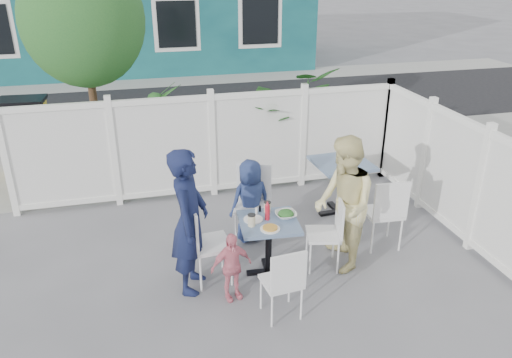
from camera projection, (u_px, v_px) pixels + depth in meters
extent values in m
plane|color=slate|center=(241.00, 281.00, 5.76)|extent=(80.00, 80.00, 0.00)
cube|color=gray|center=(196.00, 162.00, 9.13)|extent=(24.00, 2.60, 0.01)
cube|color=black|center=(175.00, 108.00, 12.41)|extent=(24.00, 5.00, 0.01)
cube|color=gray|center=(165.00, 81.00, 15.15)|extent=(24.00, 1.60, 0.01)
cube|color=black|center=(53.00, 28.00, 14.20)|extent=(1.20, 0.04, 1.40)
cube|color=black|center=(193.00, 24.00, 15.10)|extent=(1.20, 0.04, 1.40)
cube|color=white|center=(212.00, 145.00, 7.58)|extent=(5.80, 0.04, 1.40)
cube|color=white|center=(211.00, 97.00, 7.28)|extent=(5.86, 0.08, 0.08)
cube|color=white|center=(214.00, 190.00, 7.89)|extent=(5.86, 0.08, 0.12)
cube|color=white|center=(450.00, 172.00, 6.64)|extent=(0.04, 3.60, 1.40)
cube|color=white|center=(459.00, 118.00, 6.34)|extent=(0.08, 3.66, 0.08)
cube|color=white|center=(442.00, 222.00, 6.94)|extent=(0.08, 3.66, 0.12)
cylinder|color=#382316|center=(95.00, 112.00, 7.84)|extent=(0.12, 0.12, 2.40)
ellipsoid|color=#1F5623|center=(83.00, 20.00, 7.27)|extent=(1.80, 1.62, 1.98)
cube|color=gold|center=(28.00, 138.00, 8.43)|extent=(0.71, 0.53, 1.26)
imported|color=#1F5623|center=(162.00, 134.00, 8.04)|extent=(1.08, 1.08, 1.64)
imported|color=#1F5623|center=(281.00, 121.00, 8.36)|extent=(2.07, 1.94, 1.85)
cube|color=#4B628A|center=(269.00, 223.00, 5.65)|extent=(0.71, 0.71, 0.04)
cylinder|color=black|center=(268.00, 248.00, 5.79)|extent=(0.08, 0.08, 0.64)
cube|color=black|center=(268.00, 271.00, 5.92)|extent=(0.52, 0.12, 0.04)
cube|color=black|center=(268.00, 271.00, 5.92)|extent=(0.12, 0.52, 0.04)
cube|color=#4B628A|center=(342.00, 163.00, 7.00)|extent=(0.80, 0.80, 0.04)
cylinder|color=black|center=(340.00, 189.00, 7.16)|extent=(0.09, 0.09, 0.74)
cube|color=black|center=(338.00, 211.00, 7.31)|extent=(0.60, 0.12, 0.04)
cube|color=black|center=(338.00, 211.00, 7.31)|extent=(0.12, 0.60, 0.04)
cube|color=white|center=(211.00, 244.00, 5.62)|extent=(0.46, 0.48, 0.04)
cube|color=white|center=(192.00, 226.00, 5.45)|extent=(0.08, 0.44, 0.47)
cylinder|color=white|center=(222.00, 250.00, 5.93)|extent=(0.03, 0.03, 0.47)
cylinder|color=white|center=(232.00, 267.00, 5.61)|extent=(0.03, 0.03, 0.47)
cylinder|color=white|center=(193.00, 256.00, 5.82)|extent=(0.03, 0.03, 0.47)
cylinder|color=white|center=(201.00, 274.00, 5.50)|extent=(0.03, 0.03, 0.47)
cube|color=white|center=(323.00, 235.00, 5.89)|extent=(0.47, 0.48, 0.04)
cube|color=white|center=(340.00, 216.00, 5.80)|extent=(0.12, 0.40, 0.43)
cylinder|color=white|center=(310.00, 258.00, 5.82)|extent=(0.02, 0.02, 0.43)
cylinder|color=white|center=(307.00, 243.00, 6.14)|extent=(0.02, 0.02, 0.43)
cylinder|color=white|center=(338.00, 258.00, 5.82)|extent=(0.02, 0.02, 0.43)
cylinder|color=white|center=(333.00, 242.00, 6.14)|extent=(0.02, 0.02, 0.43)
cube|color=white|center=(253.00, 207.00, 6.43)|extent=(0.57, 0.56, 0.04)
cube|color=white|center=(254.00, 181.00, 6.51)|extent=(0.44, 0.18, 0.49)
cylinder|color=white|center=(266.00, 231.00, 6.34)|extent=(0.03, 0.03, 0.49)
cylinder|color=white|center=(236.00, 230.00, 6.38)|extent=(0.03, 0.03, 0.49)
cylinder|color=white|center=(268.00, 217.00, 6.68)|extent=(0.03, 0.03, 0.49)
cylinder|color=white|center=(240.00, 216.00, 6.71)|extent=(0.03, 0.03, 0.49)
cube|color=white|center=(281.00, 282.00, 5.08)|extent=(0.42, 0.40, 0.04)
cube|color=white|center=(289.00, 272.00, 4.84)|extent=(0.38, 0.07, 0.41)
cylinder|color=white|center=(261.00, 293.00, 5.24)|extent=(0.02, 0.02, 0.41)
cylinder|color=white|center=(289.00, 286.00, 5.35)|extent=(0.02, 0.02, 0.41)
cylinder|color=white|center=(272.00, 310.00, 4.98)|extent=(0.02, 0.02, 0.41)
cylinder|color=white|center=(301.00, 303.00, 5.08)|extent=(0.02, 0.02, 0.41)
cube|color=white|center=(383.00, 213.00, 6.31)|extent=(0.47, 0.45, 0.04)
cube|color=white|center=(392.00, 201.00, 6.03)|extent=(0.44, 0.06, 0.47)
cylinder|color=white|center=(362.00, 223.00, 6.54)|extent=(0.03, 0.03, 0.47)
cylinder|color=white|center=(389.00, 221.00, 6.60)|extent=(0.03, 0.03, 0.47)
cylinder|color=white|center=(372.00, 237.00, 6.22)|extent=(0.03, 0.03, 0.47)
cylinder|color=white|center=(401.00, 234.00, 6.28)|extent=(0.03, 0.03, 0.47)
imported|color=#131A3D|center=(190.00, 221.00, 5.36)|extent=(0.57, 0.70, 1.66)
imported|color=gold|center=(344.00, 205.00, 5.76)|extent=(0.72, 0.87, 1.63)
imported|color=navy|center=(251.00, 201.00, 6.43)|extent=(0.61, 0.46, 1.11)
imported|color=pink|center=(231.00, 267.00, 5.34)|extent=(0.50, 0.29, 0.80)
cylinder|color=white|center=(270.00, 229.00, 5.47)|extent=(0.22, 0.22, 0.01)
cylinder|color=white|center=(253.00, 219.00, 5.67)|extent=(0.22, 0.22, 0.02)
imported|color=white|center=(286.00, 215.00, 5.72)|extent=(0.24, 0.24, 0.06)
cylinder|color=beige|center=(252.00, 221.00, 5.53)|extent=(0.09, 0.09, 0.13)
cylinder|color=beige|center=(267.00, 207.00, 5.83)|extent=(0.08, 0.08, 0.12)
cylinder|color=red|center=(267.00, 212.00, 5.65)|extent=(0.06, 0.06, 0.18)
cylinder|color=white|center=(256.00, 211.00, 5.80)|extent=(0.03, 0.03, 0.07)
cylinder|color=black|center=(260.00, 209.00, 5.85)|extent=(0.03, 0.03, 0.07)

